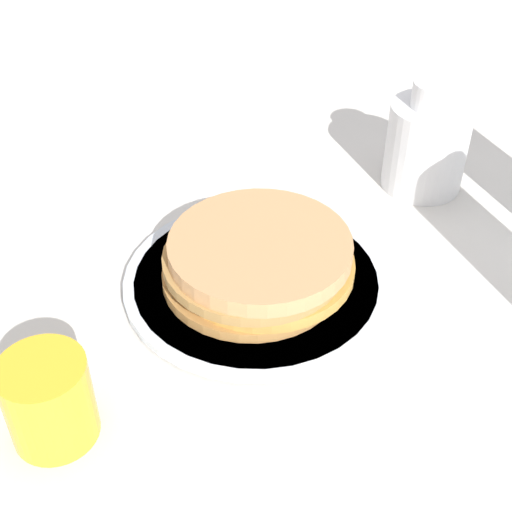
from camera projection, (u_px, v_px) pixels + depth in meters
name	position (u px, v px, depth m)	size (l,w,h in m)	color
ground_plane	(275.00, 290.00, 0.73)	(4.00, 4.00, 0.00)	silver
plate	(256.00, 281.00, 0.73)	(0.27, 0.27, 0.01)	silver
pancake_stack	(258.00, 260.00, 0.71)	(0.19, 0.19, 0.05)	#C48946
juice_glass	(49.00, 400.00, 0.57)	(0.07, 0.07, 0.08)	yellow
cream_jug	(427.00, 143.00, 0.84)	(0.10, 0.10, 0.14)	white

